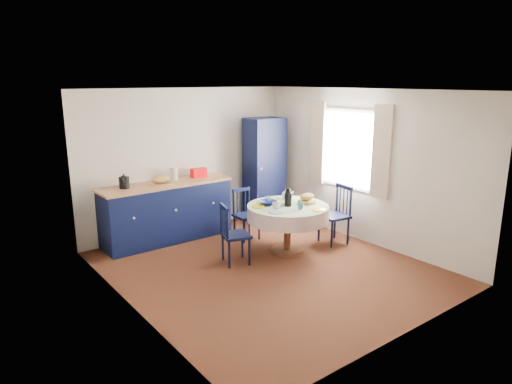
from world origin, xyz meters
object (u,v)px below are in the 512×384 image
Objects in this scene: dining_table at (288,213)px; chair_left at (233,234)px; mug_a at (276,206)px; chair_right at (336,214)px; mug_c at (289,197)px; kitchen_counter at (167,211)px; mug_d at (269,199)px; cobalt_bowl at (267,203)px; pantry_cabinet at (264,170)px; chair_far at (245,214)px; mug_b at (301,206)px.

dining_table is 0.96m from chair_left.
mug_a is (0.66, -0.18, 0.35)m from chair_left.
dining_table is 0.94m from chair_right.
mug_a is at bearing -149.25° from mug_c.
kitchen_counter is at bearing -120.86° from chair_right.
mug_d is 0.15m from cobalt_bowl.
chair_left reaches higher than mug_a.
dining_table is at bearing -114.81° from pantry_cabinet.
mug_a is at bearing -112.49° from mug_d.
chair_right is at bearing -43.73° from chair_far.
chair_left reaches higher than chair_far.
mug_b is (0.27, -0.23, -0.00)m from mug_a.
chair_left is 1.08m from mug_b.
pantry_cabinet is 1.97m from mug_b.
mug_c is (0.51, 0.30, -0.00)m from mug_a.
kitchen_counter is at bearing 136.76° from mug_c.
cobalt_bowl is (-1.15, 0.38, 0.30)m from chair_right.
mug_d is (0.03, -0.59, 0.37)m from chair_far.
chair_far reaches higher than mug_c.
mug_d is at bearing 101.83° from mug_b.
chair_left is 0.90m from mug_d.
mug_c is at bearing 4.65° from cobalt_bowl.
chair_left is 1.23m from mug_c.
chair_left is at bearing 165.10° from mug_a.
kitchen_counter is 18.13× the size of mug_a.
mug_a is at bearing -172.29° from dining_table.
mug_b is 0.61m from mug_d.
cobalt_bowl is at bearing 82.29° from mug_a.
chair_far is 8.86× the size of mug_d.
chair_left is 7.99× the size of mug_c.
mug_a is at bearing -86.42° from chair_right.
mug_c is (0.39, -0.65, 0.37)m from chair_far.
kitchen_counter is at bearing 177.99° from pantry_cabinet.
chair_right is at bearing -40.63° from kitchen_counter.
pantry_cabinet is 2.25m from chair_left.
pantry_cabinet is at bearing 36.40° from chair_far.
mug_d is at bearing 110.27° from dining_table.
mug_d is at bearing 39.81° from cobalt_bowl.
pantry_cabinet is 1.39m from mug_c.
pantry_cabinet is at bearing -33.33° from chair_left.
chair_left is at bearing -79.19° from kitchen_counter.
dining_table is at bearing 91.11° from mug_b.
chair_far is at bearing 82.91° from mug_a.
kitchen_counter is 1.97m from mug_a.
chair_left is 9.30× the size of mug_d.
mug_b is (1.24, -1.93, 0.30)m from kitchen_counter.
mug_b is 0.88× the size of mug_c.
dining_table is at bearing -81.77° from chair_left.
pantry_cabinet reaches higher than kitchen_counter.
mug_b is at bearing -64.62° from cobalt_bowl.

